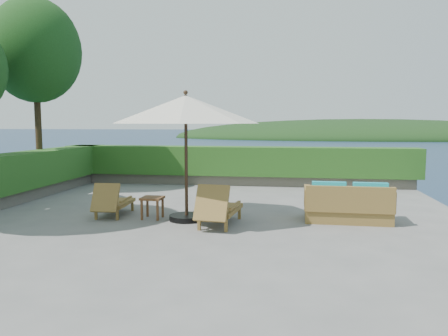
# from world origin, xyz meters

# --- Properties ---
(ground) EXTENTS (12.00, 12.00, 0.00)m
(ground) POSITION_xyz_m (0.00, 0.00, 0.00)
(ground) COLOR gray
(ground) RESTS_ON ground
(foundation) EXTENTS (12.00, 12.00, 3.00)m
(foundation) POSITION_xyz_m (0.00, 0.00, -1.55)
(foundation) COLOR #5E564A
(foundation) RESTS_ON ocean
(offshore_island) EXTENTS (126.00, 57.60, 12.60)m
(offshore_island) POSITION_xyz_m (25.00, 140.00, -3.00)
(offshore_island) COLOR black
(offshore_island) RESTS_ON ocean
(planter_wall_far) EXTENTS (12.00, 0.60, 0.36)m
(planter_wall_far) POSITION_xyz_m (0.00, 5.60, 0.18)
(planter_wall_far) COLOR #6D6857
(planter_wall_far) RESTS_ON ground
(hedge_far) EXTENTS (12.40, 0.90, 1.00)m
(hedge_far) POSITION_xyz_m (0.00, 5.60, 0.85)
(hedge_far) COLOR #1B4B15
(hedge_far) RESTS_ON planter_wall_far
(tree_far) EXTENTS (2.80, 2.80, 6.03)m
(tree_far) POSITION_xyz_m (-6.00, 3.20, 4.40)
(tree_far) COLOR #3A2B16
(tree_far) RESTS_ON ground
(patio_umbrella) EXTENTS (3.74, 3.74, 2.90)m
(patio_umbrella) POSITION_xyz_m (-0.41, -0.16, 2.45)
(patio_umbrella) COLOR black
(patio_umbrella) RESTS_ON ground
(lounge_left) EXTENTS (0.69, 1.47, 0.83)m
(lounge_left) POSITION_xyz_m (-2.22, 0.01, 0.35)
(lounge_left) COLOR olive
(lounge_left) RESTS_ON ground
(lounge_right) EXTENTS (0.85, 1.70, 0.95)m
(lounge_right) POSITION_xyz_m (0.39, -0.59, 0.40)
(lounge_right) COLOR olive
(lounge_right) RESTS_ON ground
(side_table) EXTENTS (0.49, 0.49, 0.50)m
(side_table) POSITION_xyz_m (-1.22, -0.11, 0.42)
(side_table) COLOR brown
(side_table) RESTS_ON ground
(wicker_loveseat) EXTENTS (1.91, 1.00, 0.92)m
(wicker_loveseat) POSITION_xyz_m (3.16, 0.25, 0.36)
(wicker_loveseat) COLOR olive
(wicker_loveseat) RESTS_ON ground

